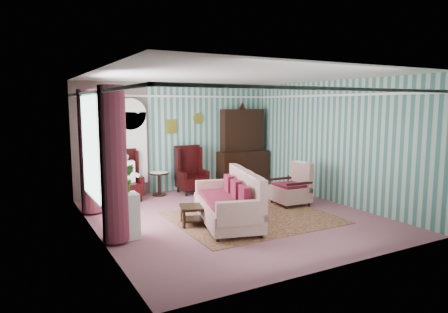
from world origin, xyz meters
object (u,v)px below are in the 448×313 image
plant_stand (122,217)px  coffee_table (201,215)px  dresser_hutch (243,145)px  bookcase (131,153)px  wingback_left (126,175)px  floral_armchair (291,186)px  wingback_right (192,170)px  round_side_table (159,184)px  seated_woman (126,177)px  nest_table (298,185)px  sofa (227,198)px

plant_stand → coffee_table: plant_stand is taller
dresser_hutch → bookcase: bearing=177.9°
wingback_left → dresser_hutch: bearing=4.4°
bookcase → floral_armchair: size_ratio=2.49×
wingback_right → round_side_table: wingback_right is taller
plant_stand → round_side_table: bearing=59.6°
bookcase → seated_woman: bookcase is taller
plant_stand → coffee_table: size_ratio=0.97×
plant_stand → coffee_table: (1.57, 0.10, -0.21)m
nest_table → coffee_table: size_ratio=0.66×
dresser_hutch → nest_table: size_ratio=4.37×
bookcase → seated_woman: bearing=-122.7°
nest_table → floral_armchair: floral_armchair is taller
floral_armchair → coffee_table: floral_armchair is taller
nest_table → plant_stand: (-4.87, -1.20, 0.13)m
bookcase → wingback_right: bearing=-14.6°
wingback_right → seated_woman: size_ratio=1.06×
wingback_right → nest_table: (2.32, -1.55, -0.35)m
wingback_right → seated_woman: bearing=180.0°
wingback_right → bookcase: bearing=165.4°
floral_armchair → nest_table: bearing=-45.6°
bookcase → plant_stand: bookcase is taller
bookcase → nest_table: (3.82, -1.94, -0.85)m
bookcase → sofa: (0.95, -3.28, -0.58)m
dresser_hutch → floral_armchair: bearing=-95.4°
nest_table → coffee_table: nest_table is taller
round_side_table → plant_stand: size_ratio=0.75×
dresser_hutch → floral_armchair: (-0.24, -2.52, -0.73)m
nest_table → round_side_table: bearing=151.8°
bookcase → dresser_hutch: dresser_hutch is taller
wingback_left → wingback_right: bearing=0.0°
seated_woman → sofa: (1.20, -2.89, -0.05)m
dresser_hutch → seated_woman: 3.56m
coffee_table → nest_table: bearing=18.4°
wingback_right → coffee_table: (-0.98, -2.65, -0.43)m
sofa → floral_armchair: (2.06, 0.64, -0.09)m
floral_armchair → seated_woman: bearing=58.9°
nest_table → sofa: sofa is taller
wingback_left → seated_woman: wingback_left is taller
wingback_left → sofa: 3.13m
seated_woman → nest_table: (4.07, -1.55, -0.32)m
wingback_left → nest_table: bearing=-20.8°
wingback_right → nest_table: wingback_right is taller
round_side_table → seated_woman: bearing=-170.5°
floral_armchair → sofa: bearing=110.8°
nest_table → coffee_table: bearing=-161.6°
coffee_table → floral_armchair: bearing=9.0°
wingback_left → floral_armchair: bearing=-34.6°
dresser_hutch → coffee_table: dresser_hutch is taller
wingback_right → sofa: size_ratio=0.59×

